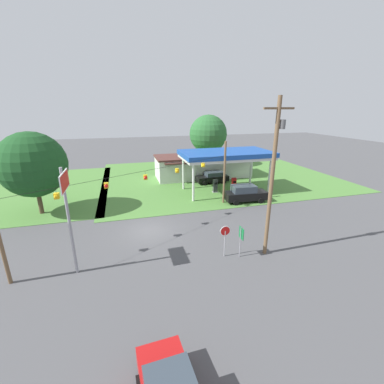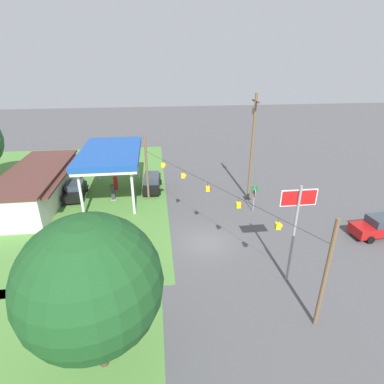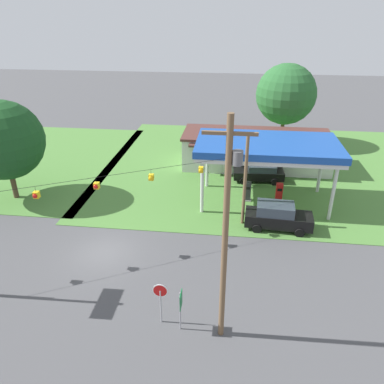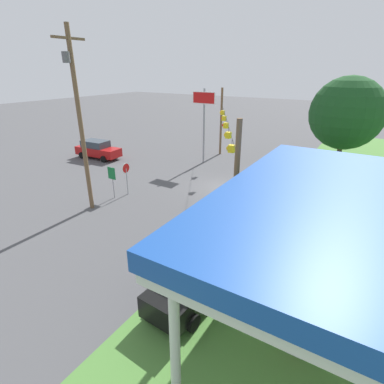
{
  "view_description": "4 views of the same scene",
  "coord_description": "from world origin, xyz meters",
  "px_view_note": "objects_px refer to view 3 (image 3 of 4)",
  "views": [
    {
      "loc": [
        -1.79,
        -21.35,
        10.65
      ],
      "look_at": [
        4.48,
        1.37,
        2.9
      ],
      "focal_mm": 24.0,
      "sensor_mm": 36.0,
      "label": 1
    },
    {
      "loc": [
        -21.43,
        3.89,
        14.51
      ],
      "look_at": [
        4.88,
        0.64,
        2.63
      ],
      "focal_mm": 28.0,
      "sensor_mm": 36.0,
      "label": 2
    },
    {
      "loc": [
        8.41,
        -20.23,
        14.97
      ],
      "look_at": [
        5.51,
        4.03,
        2.95
      ],
      "focal_mm": 35.0,
      "sensor_mm": 36.0,
      "label": 3
    },
    {
      "loc": [
        20.67,
        9.77,
        9.02
      ],
      "look_at": [
        5.51,
        0.4,
        1.66
      ],
      "focal_mm": 28.0,
      "sensor_mm": 36.0,
      "label": 4
    }
  ],
  "objects_px": {
    "gas_station_store": "(256,150)",
    "tree_behind_station": "(286,94)",
    "car_at_pumps_rear": "(259,172)",
    "utility_pole_main": "(226,228)",
    "route_sign": "(181,304)",
    "fuel_pump_far": "(279,193)",
    "car_at_pumps_front": "(277,216)",
    "gas_station_canopy": "(267,148)",
    "fuel_pump_near": "(247,192)",
    "stop_sign_roadside": "(160,295)",
    "tree_west_verge": "(4,140)"
  },
  "relations": [
    {
      "from": "gas_station_store",
      "to": "fuel_pump_near",
      "type": "height_order",
      "value": "gas_station_store"
    },
    {
      "from": "route_sign",
      "to": "fuel_pump_far",
      "type": "bearing_deg",
      "value": 67.44
    },
    {
      "from": "route_sign",
      "to": "tree_behind_station",
      "type": "height_order",
      "value": "tree_behind_station"
    },
    {
      "from": "car_at_pumps_front",
      "to": "tree_west_verge",
      "type": "xyz_separation_m",
      "value": [
        -22.31,
        2.51,
        4.21
      ]
    },
    {
      "from": "car_at_pumps_front",
      "to": "tree_behind_station",
      "type": "height_order",
      "value": "tree_behind_station"
    },
    {
      "from": "gas_station_canopy",
      "to": "gas_station_store",
      "type": "xyz_separation_m",
      "value": [
        -0.4,
        8.12,
        -3.11
      ]
    },
    {
      "from": "stop_sign_roadside",
      "to": "route_sign",
      "type": "distance_m",
      "value": 1.17
    },
    {
      "from": "fuel_pump_far",
      "to": "car_at_pumps_front",
      "type": "relative_size",
      "value": 0.35
    },
    {
      "from": "car_at_pumps_rear",
      "to": "utility_pole_main",
      "type": "xyz_separation_m",
      "value": [
        -2.66,
        -19.35,
        5.45
      ]
    },
    {
      "from": "fuel_pump_far",
      "to": "car_at_pumps_rear",
      "type": "distance_m",
      "value": 4.56
    },
    {
      "from": "fuel_pump_near",
      "to": "tree_behind_station",
      "type": "distance_m",
      "value": 17.15
    },
    {
      "from": "gas_station_canopy",
      "to": "tree_behind_station",
      "type": "height_order",
      "value": "tree_behind_station"
    },
    {
      "from": "fuel_pump_far",
      "to": "tree_west_verge",
      "type": "relative_size",
      "value": 0.21
    },
    {
      "from": "route_sign",
      "to": "utility_pole_main",
      "type": "xyz_separation_m",
      "value": [
        2.1,
        -0.06,
        4.63
      ]
    },
    {
      "from": "gas_station_store",
      "to": "fuel_pump_far",
      "type": "height_order",
      "value": "gas_station_store"
    },
    {
      "from": "route_sign",
      "to": "car_at_pumps_front",
      "type": "bearing_deg",
      "value": 61.82
    },
    {
      "from": "car_at_pumps_front",
      "to": "tree_west_verge",
      "type": "bearing_deg",
      "value": 177.22
    },
    {
      "from": "car_at_pumps_rear",
      "to": "tree_west_verge",
      "type": "height_order",
      "value": "tree_west_verge"
    },
    {
      "from": "stop_sign_roadside",
      "to": "route_sign",
      "type": "height_order",
      "value": "stop_sign_roadside"
    },
    {
      "from": "gas_station_store",
      "to": "route_sign",
      "type": "xyz_separation_m",
      "value": [
        -4.5,
        -23.1,
        -0.08
      ]
    },
    {
      "from": "car_at_pumps_rear",
      "to": "tree_west_verge",
      "type": "bearing_deg",
      "value": 12.97
    },
    {
      "from": "car_at_pumps_front",
      "to": "stop_sign_roadside",
      "type": "height_order",
      "value": "stop_sign_roadside"
    },
    {
      "from": "fuel_pump_near",
      "to": "fuel_pump_far",
      "type": "bearing_deg",
      "value": 0.0
    },
    {
      "from": "gas_station_store",
      "to": "route_sign",
      "type": "bearing_deg",
      "value": -101.02
    },
    {
      "from": "gas_station_store",
      "to": "car_at_pumps_rear",
      "type": "distance_m",
      "value": 3.92
    },
    {
      "from": "fuel_pump_near",
      "to": "stop_sign_roadside",
      "type": "relative_size",
      "value": 0.71
    },
    {
      "from": "gas_station_canopy",
      "to": "car_at_pumps_front",
      "type": "relative_size",
      "value": 2.27
    },
    {
      "from": "fuel_pump_far",
      "to": "stop_sign_roadside",
      "type": "relative_size",
      "value": 0.71
    },
    {
      "from": "stop_sign_roadside",
      "to": "tree_behind_station",
      "type": "distance_m",
      "value": 31.96
    },
    {
      "from": "car_at_pumps_rear",
      "to": "tree_west_verge",
      "type": "xyz_separation_m",
      "value": [
        -21.34,
        -6.1,
        4.36
      ]
    },
    {
      "from": "stop_sign_roadside",
      "to": "tree_west_verge",
      "type": "relative_size",
      "value": 0.29
    },
    {
      "from": "tree_behind_station",
      "to": "fuel_pump_far",
      "type": "bearing_deg",
      "value": -96.02
    },
    {
      "from": "utility_pole_main",
      "to": "fuel_pump_near",
      "type": "bearing_deg",
      "value": 84.39
    },
    {
      "from": "fuel_pump_near",
      "to": "fuel_pump_far",
      "type": "relative_size",
      "value": 1.0
    },
    {
      "from": "route_sign",
      "to": "gas_station_store",
      "type": "bearing_deg",
      "value": 78.98
    },
    {
      "from": "utility_pole_main",
      "to": "car_at_pumps_front",
      "type": "bearing_deg",
      "value": 71.34
    },
    {
      "from": "gas_station_canopy",
      "to": "utility_pole_main",
      "type": "xyz_separation_m",
      "value": [
        -2.8,
        -15.04,
        1.44
      ]
    },
    {
      "from": "fuel_pump_near",
      "to": "car_at_pumps_front",
      "type": "xyz_separation_m",
      "value": [
        2.15,
        -4.3,
        0.18
      ]
    },
    {
      "from": "route_sign",
      "to": "utility_pole_main",
      "type": "relative_size",
      "value": 0.21
    },
    {
      "from": "fuel_pump_near",
      "to": "car_at_pumps_front",
      "type": "height_order",
      "value": "car_at_pumps_front"
    },
    {
      "from": "fuel_pump_near",
      "to": "car_at_pumps_front",
      "type": "bearing_deg",
      "value": -63.44
    },
    {
      "from": "gas_station_canopy",
      "to": "tree_west_verge",
      "type": "bearing_deg",
      "value": -175.24
    },
    {
      "from": "fuel_pump_far",
      "to": "stop_sign_roadside",
      "type": "height_order",
      "value": "stop_sign_roadside"
    },
    {
      "from": "fuel_pump_far",
      "to": "car_at_pumps_front",
      "type": "distance_m",
      "value": 4.33
    },
    {
      "from": "gas_station_store",
      "to": "tree_behind_station",
      "type": "bearing_deg",
      "value": 66.14
    },
    {
      "from": "fuel_pump_near",
      "to": "car_at_pumps_rear",
      "type": "bearing_deg",
      "value": 74.71
    },
    {
      "from": "car_at_pumps_rear",
      "to": "route_sign",
      "type": "xyz_separation_m",
      "value": [
        -4.75,
        -19.29,
        0.82
      ]
    },
    {
      "from": "gas_station_canopy",
      "to": "fuel_pump_far",
      "type": "xyz_separation_m",
      "value": [
        1.33,
        -0.0,
        -4.05
      ]
    },
    {
      "from": "car_at_pumps_front",
      "to": "utility_pole_main",
      "type": "xyz_separation_m",
      "value": [
        -3.63,
        -10.74,
        5.31
      ]
    },
    {
      "from": "stop_sign_roadside",
      "to": "car_at_pumps_rear",
      "type": "bearing_deg",
      "value": -107.2
    }
  ]
}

